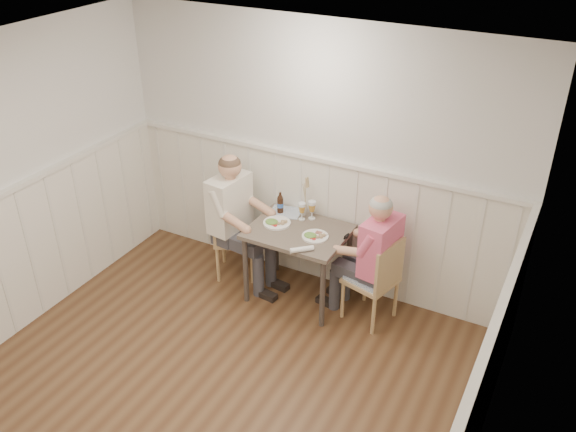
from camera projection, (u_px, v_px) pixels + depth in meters
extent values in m
plane|color=#4D301C|center=(184.00, 425.00, 4.59)|extent=(4.50, 4.50, 0.00)
cube|color=silver|center=(316.00, 159.00, 5.68)|extent=(4.00, 0.04, 2.60)
cube|color=silver|center=(478.00, 393.00, 3.14)|extent=(0.04, 4.50, 2.60)
cube|color=white|center=(143.00, 93.00, 3.31)|extent=(4.00, 4.50, 0.02)
cube|color=silver|center=(314.00, 220.00, 5.99)|extent=(3.98, 0.03, 1.30)
cube|color=silver|center=(315.00, 158.00, 5.64)|extent=(3.98, 0.06, 0.04)
cube|color=silver|center=(473.00, 388.00, 3.14)|extent=(0.06, 4.48, 0.04)
cube|color=#544B42|center=(298.00, 232.00, 5.63)|extent=(0.90, 0.70, 0.04)
cylinder|color=#3F3833|center=(246.00, 270.00, 5.75)|extent=(0.05, 0.05, 0.71)
cylinder|color=#3F3833|center=(276.00, 240.00, 6.21)|extent=(0.05, 0.05, 0.71)
cylinder|color=#3F3833|center=(322.00, 294.00, 5.43)|extent=(0.05, 0.05, 0.71)
cylinder|color=#3F3833|center=(349.00, 261.00, 5.89)|extent=(0.05, 0.05, 0.71)
cube|color=tan|center=(371.00, 280.00, 5.51)|extent=(0.50, 0.50, 0.04)
cube|color=#5C7AA5|center=(371.00, 277.00, 5.49)|extent=(0.45, 0.45, 0.03)
cube|color=tan|center=(390.00, 267.00, 5.29)|extent=(0.13, 0.40, 0.42)
cylinder|color=tan|center=(373.00, 316.00, 5.41)|extent=(0.03, 0.03, 0.40)
cylinder|color=tan|center=(343.00, 300.00, 5.61)|extent=(0.03, 0.03, 0.40)
cylinder|color=tan|center=(396.00, 298.00, 5.63)|extent=(0.03, 0.03, 0.40)
cylinder|color=tan|center=(365.00, 283.00, 5.83)|extent=(0.03, 0.03, 0.40)
cube|color=tan|center=(237.00, 238.00, 6.14)|extent=(0.53, 0.53, 0.04)
cube|color=#5C7AA5|center=(237.00, 235.00, 6.12)|extent=(0.48, 0.48, 0.03)
cube|color=tan|center=(217.00, 217.00, 6.04)|extent=(0.19, 0.38, 0.42)
cylinder|color=tan|center=(224.00, 246.00, 6.41)|extent=(0.03, 0.03, 0.40)
cylinder|color=tan|center=(256.00, 247.00, 6.39)|extent=(0.03, 0.03, 0.40)
cylinder|color=tan|center=(218.00, 265.00, 6.11)|extent=(0.03, 0.03, 0.40)
cylinder|color=tan|center=(252.00, 266.00, 6.09)|extent=(0.03, 0.03, 0.40)
cube|color=#3F3F47|center=(374.00, 299.00, 5.60)|extent=(0.47, 0.44, 0.43)
cube|color=#3F3F47|center=(358.00, 268.00, 5.56)|extent=(0.45, 0.40, 0.12)
cube|color=pink|center=(379.00, 245.00, 5.31)|extent=(0.29, 0.45, 0.52)
sphere|color=tan|center=(382.00, 208.00, 5.12)|extent=(0.21, 0.21, 0.21)
sphere|color=#A5A5A0|center=(382.00, 205.00, 5.11)|extent=(0.20, 0.20, 0.20)
cube|color=black|center=(346.00, 233.00, 5.48)|extent=(0.03, 0.07, 0.12)
cube|color=#3F3F47|center=(234.00, 258.00, 6.17)|extent=(0.49, 0.46, 0.45)
cube|color=#3F3F47|center=(248.00, 240.00, 5.93)|extent=(0.47, 0.41, 0.13)
cube|color=white|center=(231.00, 204.00, 5.86)|extent=(0.30, 0.47, 0.55)
sphere|color=tan|center=(229.00, 166.00, 5.66)|extent=(0.22, 0.22, 0.22)
sphere|color=#4C3828|center=(229.00, 163.00, 5.65)|extent=(0.21, 0.21, 0.21)
cylinder|color=white|center=(315.00, 236.00, 5.51)|extent=(0.24, 0.24, 0.02)
ellipsoid|color=#3F722D|center=(310.00, 234.00, 5.49)|extent=(0.12, 0.10, 0.05)
sphere|color=tan|center=(321.00, 235.00, 5.48)|extent=(0.03, 0.03, 0.03)
cube|color=brown|center=(320.00, 233.00, 5.54)|extent=(0.07, 0.05, 0.01)
cylinder|color=white|center=(325.00, 233.00, 5.51)|extent=(0.05, 0.05, 0.03)
cylinder|color=white|center=(277.00, 223.00, 5.72)|extent=(0.26, 0.26, 0.02)
ellipsoid|color=#3F722D|center=(272.00, 220.00, 5.70)|extent=(0.13, 0.11, 0.05)
sphere|color=tan|center=(283.00, 221.00, 5.69)|extent=(0.03, 0.03, 0.03)
cylinder|color=silver|center=(312.00, 218.00, 5.81)|extent=(0.07, 0.07, 0.01)
cylinder|color=silver|center=(312.00, 214.00, 5.78)|extent=(0.01, 0.01, 0.08)
cone|color=gold|center=(312.00, 208.00, 5.75)|extent=(0.07, 0.07, 0.07)
cylinder|color=silver|center=(312.00, 203.00, 5.72)|extent=(0.07, 0.07, 0.03)
cylinder|color=silver|center=(302.00, 219.00, 5.79)|extent=(0.06, 0.06, 0.01)
cylinder|color=silver|center=(302.00, 215.00, 5.77)|extent=(0.01, 0.01, 0.08)
cone|color=gold|center=(302.00, 209.00, 5.74)|extent=(0.07, 0.07, 0.07)
cylinder|color=silver|center=(302.00, 205.00, 5.71)|extent=(0.07, 0.07, 0.03)
cylinder|color=black|center=(280.00, 205.00, 5.87)|extent=(0.06, 0.06, 0.16)
cone|color=black|center=(280.00, 196.00, 5.82)|extent=(0.06, 0.06, 0.04)
cylinder|color=black|center=(280.00, 194.00, 5.81)|extent=(0.02, 0.02, 0.03)
cylinder|color=#305CB3|center=(280.00, 205.00, 5.87)|extent=(0.06, 0.06, 0.04)
cylinder|color=white|center=(302.00, 249.00, 5.30)|extent=(0.19, 0.18, 0.05)
cylinder|color=silver|center=(304.00, 211.00, 5.85)|extent=(0.05, 0.05, 0.09)
cylinder|color=tan|center=(304.00, 196.00, 5.77)|extent=(0.03, 0.03, 0.29)
cone|color=tan|center=(304.00, 179.00, 5.68)|extent=(0.04, 0.04, 0.10)
cube|color=#5C7AA5|center=(286.00, 212.00, 5.91)|extent=(0.34, 0.29, 0.01)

